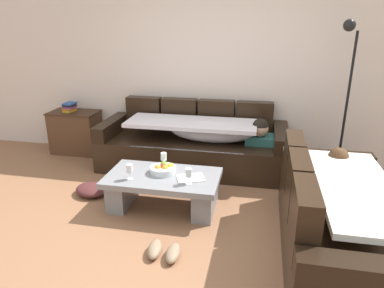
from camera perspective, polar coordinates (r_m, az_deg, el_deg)
name	(u,v)px	position (r m, az deg, el deg)	size (l,w,h in m)	color
ground_plane	(176,233)	(3.48, -2.58, -14.30)	(14.00, 14.00, 0.00)	#8C5E41
back_wall	(212,64)	(5.04, 3.26, 12.79)	(9.00, 0.10, 2.70)	beige
couch_along_wall	(196,145)	(4.78, 0.64, -0.13)	(2.50, 0.92, 0.88)	black
couch_near_window	(338,220)	(3.28, 22.62, -11.31)	(0.92, 2.02, 0.88)	black
coffee_table	(163,187)	(3.81, -4.70, -7.02)	(1.20, 0.68, 0.38)	gray
fruit_bowl	(163,169)	(3.79, -4.68, -4.07)	(0.28, 0.28, 0.10)	silver
wine_glass_near_left	(130,169)	(3.65, -10.11, -4.02)	(0.07, 0.07, 0.17)	silver
wine_glass_near_right	(189,173)	(3.50, -0.54, -4.79)	(0.07, 0.07, 0.17)	silver
wine_glass_far_back	(164,157)	(3.92, -4.62, -2.13)	(0.07, 0.07, 0.17)	silver
open_magazine	(190,178)	(3.66, -0.25, -5.55)	(0.28, 0.21, 0.01)	white
side_cabinet	(76,132)	(5.65, -18.35, 1.86)	(0.72, 0.44, 0.64)	#50321F
book_stack_on_cabinet	(70,107)	(5.58, -19.27, 5.69)	(0.17, 0.21, 0.13)	gold
floor_lamp	(345,91)	(4.72, 23.59, 7.88)	(0.33, 0.31, 1.95)	black
pair_of_shoes	(164,251)	(3.19, -4.60, -16.96)	(0.32, 0.30, 0.09)	#8C7259
crumpled_garment	(91,190)	(4.31, -16.03, -7.14)	(0.40, 0.32, 0.12)	#4C2323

